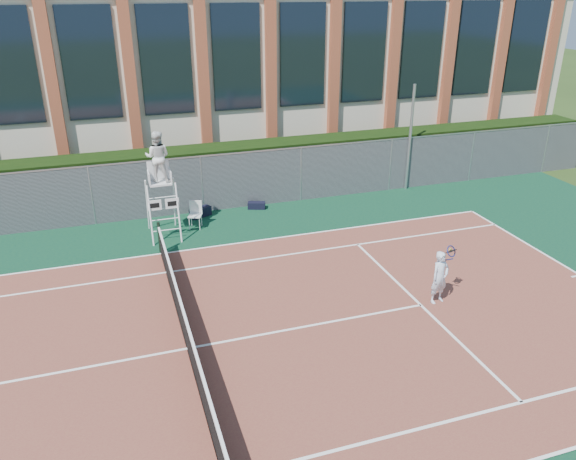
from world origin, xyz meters
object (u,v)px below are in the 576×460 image
object	(u,v)px
tennis_player	(440,277)
umpire_chair	(158,160)
steel_pole	(410,138)
plastic_chair	(195,212)

from	to	relation	value
tennis_player	umpire_chair	bearing A→B (deg)	133.38
tennis_player	steel_pole	bearing A→B (deg)	66.09
steel_pole	umpire_chair	bearing A→B (deg)	-171.05
umpire_chair	plastic_chair	world-z (taller)	umpire_chair
umpire_chair	tennis_player	world-z (taller)	umpire_chair
steel_pole	tennis_player	size ratio (longest dim) A/B	2.87
steel_pole	plastic_chair	world-z (taller)	steel_pole
tennis_player	plastic_chair	bearing A→B (deg)	126.57
steel_pole	umpire_chair	world-z (taller)	steel_pole
steel_pole	umpire_chair	xyz separation A→B (m)	(-10.47, -1.65, 0.52)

